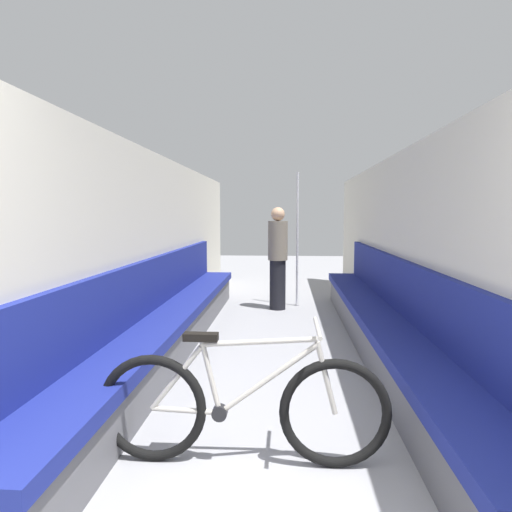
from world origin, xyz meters
The scene contains 7 objects.
wall_left centered at (-1.39, 3.61, 1.07)m, with size 0.10×10.41×2.15m, color beige.
wall_right centered at (1.39, 3.61, 1.07)m, with size 0.10×10.41×2.15m, color beige.
bench_seat_row_left centered at (-1.12, 3.57, 0.31)m, with size 0.49×6.30×1.00m.
bench_seat_row_right centered at (1.12, 3.57, 0.31)m, with size 0.49×6.30×1.00m.
bicycle centered at (-0.13, 1.46, 0.34)m, with size 1.72×0.46×0.84m.
grab_pole_near centered at (0.29, 6.17, 1.03)m, with size 0.08×0.08×2.13m.
passenger_standing centered at (-0.02, 5.87, 0.81)m, with size 0.30×0.30×1.57m.
Camera 1 is at (0.12, -1.10, 1.46)m, focal length 32.00 mm.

